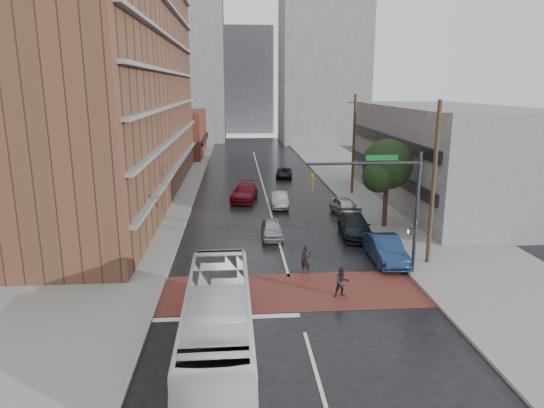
{
  "coord_description": "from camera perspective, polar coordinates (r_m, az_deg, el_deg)",
  "views": [
    {
      "loc": [
        -2.94,
        -23.54,
        10.75
      ],
      "look_at": [
        -0.71,
        6.1,
        3.5
      ],
      "focal_mm": 32.0,
      "sensor_mm": 36.0,
      "label": 1
    }
  ],
  "objects": [
    {
      "name": "pedestrian_b",
      "position": [
        25.83,
        8.24,
        -9.09
      ],
      "size": [
        0.83,
        0.68,
        1.61
      ],
      "primitive_type": "imported",
      "rotation": [
        0.0,
        0.0,
        0.09
      ],
      "color": "#252026",
      "rests_on": "ground"
    },
    {
      "name": "distant_tower_center",
      "position": [
        118.58,
        -2.96,
        14.3
      ],
      "size": [
        12.0,
        10.0,
        24.0
      ],
      "primitive_type": "cube",
      "color": "gray",
      "rests_on": "ground"
    },
    {
      "name": "car_parked_near",
      "position": [
        31.21,
        13.22,
        -5.22
      ],
      "size": [
        1.77,
        4.97,
        1.63
      ],
      "primitive_type": "imported",
      "rotation": [
        0.0,
        0.0,
        -0.01
      ],
      "color": "navy",
      "rests_on": "ground"
    },
    {
      "name": "apartment_block",
      "position": [
        48.91,
        -18.16,
        16.87
      ],
      "size": [
        10.0,
        44.0,
        28.0
      ],
      "primitive_type": "cube",
      "color": "brown",
      "rests_on": "ground"
    },
    {
      "name": "utility_pole_near",
      "position": [
        30.45,
        18.48,
        2.38
      ],
      "size": [
        1.6,
        0.26,
        10.0
      ],
      "color": "#473321",
      "rests_on": "ground"
    },
    {
      "name": "crosswalk",
      "position": [
        26.49,
        2.49,
        -10.22
      ],
      "size": [
        14.0,
        5.0,
        0.02
      ],
      "primitive_type": "cube",
      "color": "maroon",
      "rests_on": "ground"
    },
    {
      "name": "transit_bus",
      "position": [
        19.98,
        -6.37,
        -13.8
      ],
      "size": [
        2.71,
        11.14,
        3.1
      ],
      "primitive_type": "imported",
      "rotation": [
        0.0,
        0.0,
        0.01
      ],
      "color": "silver",
      "rests_on": "ground"
    },
    {
      "name": "storefront_west",
      "position": [
        78.4,
        -11.02,
        8.16
      ],
      "size": [
        8.0,
        16.0,
        7.0
      ],
      "primitive_type": "cube",
      "color": "brown",
      "rests_on": "ground"
    },
    {
      "name": "distant_tower_east",
      "position": [
        97.3,
        6.04,
        17.91
      ],
      "size": [
        16.0,
        14.0,
        36.0
      ],
      "primitive_type": "cube",
      "color": "gray",
      "rests_on": "ground"
    },
    {
      "name": "utility_pole_far",
      "position": [
        49.28,
        9.59,
        6.98
      ],
      "size": [
        1.6,
        0.26,
        10.0
      ],
      "color": "#473321",
      "rests_on": "ground"
    },
    {
      "name": "signal_mast",
      "position": [
        28.13,
        14.02,
        0.94
      ],
      "size": [
        6.5,
        0.3,
        7.2
      ],
      "color": "#2D2D33",
      "rests_on": "ground"
    },
    {
      "name": "car_travel_a",
      "position": [
        35.23,
        -0.0,
        -2.93
      ],
      "size": [
        1.69,
        3.91,
        1.32
      ],
      "primitive_type": "imported",
      "rotation": [
        0.0,
        0.0,
        -0.03
      ],
      "color": "#9DA1A5",
      "rests_on": "ground"
    },
    {
      "name": "ground",
      "position": [
        26.04,
        2.62,
        -10.69
      ],
      "size": [
        160.0,
        160.0,
        0.0
      ],
      "primitive_type": "plane",
      "color": "black",
      "rests_on": "ground"
    },
    {
      "name": "building_east",
      "position": [
        48.08,
        19.69,
        5.44
      ],
      "size": [
        11.0,
        26.0,
        9.0
      ],
      "primitive_type": "cube",
      "color": "gray",
      "rests_on": "ground"
    },
    {
      "name": "sidewalk_east",
      "position": [
        51.75,
        12.01,
        1.5
      ],
      "size": [
        9.0,
        90.0,
        0.15
      ],
      "primitive_type": "cube",
      "color": "gray",
      "rests_on": "ground"
    },
    {
      "name": "pedestrian_a",
      "position": [
        28.59,
        4.05,
        -6.5
      ],
      "size": [
        0.74,
        0.58,
        1.78
      ],
      "primitive_type": "imported",
      "rotation": [
        0.0,
        0.0,
        -0.26
      ],
      "color": "black",
      "rests_on": "ground"
    },
    {
      "name": "sidewalk_west",
      "position": [
        50.43,
        -13.97,
        1.08
      ],
      "size": [
        9.0,
        90.0,
        0.15
      ],
      "primitive_type": "cube",
      "color": "gray",
      "rests_on": "ground"
    },
    {
      "name": "suv_travel",
      "position": [
        58.49,
        1.44,
        3.68
      ],
      "size": [
        2.39,
        4.3,
        1.14
      ],
      "primitive_type": "imported",
      "rotation": [
        0.0,
        0.0,
        -0.13
      ],
      "color": "black",
      "rests_on": "ground"
    },
    {
      "name": "car_parked_mid",
      "position": [
        36.04,
        9.72,
        -2.59
      ],
      "size": [
        2.56,
        5.37,
        1.51
      ],
      "primitive_type": "imported",
      "rotation": [
        0.0,
        0.0,
        -0.09
      ],
      "color": "black",
      "rests_on": "ground"
    },
    {
      "name": "car_travel_b",
      "position": [
        44.08,
        0.88,
        0.51
      ],
      "size": [
        1.51,
        4.18,
        1.37
      ],
      "primitive_type": "imported",
      "rotation": [
        0.0,
        0.0,
        -0.02
      ],
      "color": "#A8AAB0",
      "rests_on": "ground"
    },
    {
      "name": "car_travel_c",
      "position": [
        46.8,
        -3.27,
        1.39
      ],
      "size": [
        3.07,
        5.68,
        1.56
      ],
      "primitive_type": "imported",
      "rotation": [
        0.0,
        0.0,
        -0.17
      ],
      "color": "maroon",
      "rests_on": "ground"
    },
    {
      "name": "distant_tower_west",
      "position": [
        102.27,
        -10.95,
        16.42
      ],
      "size": [
        18.0,
        16.0,
        32.0
      ],
      "primitive_type": "cube",
      "color": "gray",
      "rests_on": "ground"
    },
    {
      "name": "car_parked_far",
      "position": [
        41.82,
        8.6,
        -0.31
      ],
      "size": [
        2.28,
        4.48,
        1.46
      ],
      "primitive_type": "imported",
      "rotation": [
        0.0,
        0.0,
        0.13
      ],
      "color": "#ABAEB3",
      "rests_on": "ground"
    },
    {
      "name": "street_tree",
      "position": [
        37.85,
        13.42,
        4.19
      ],
      "size": [
        4.2,
        4.1,
        6.9
      ],
      "color": "#332319",
      "rests_on": "ground"
    }
  ]
}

